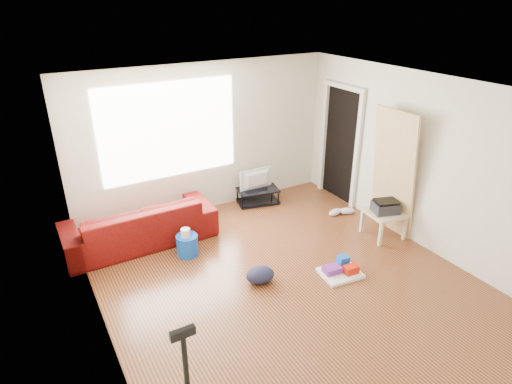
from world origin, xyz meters
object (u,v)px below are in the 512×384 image
tv_stand (258,196)px  bucket (188,254)px  sofa (142,242)px  side_table (384,216)px  cleaning_tray (341,270)px  backpack (260,281)px

tv_stand → bucket: tv_stand is taller
sofa → tv_stand: size_ratio=2.78×
side_table → cleaning_tray: 1.34m
backpack → bucket: bearing=122.9°
sofa → bucket: sofa is taller
tv_stand → side_table: size_ratio=1.43×
tv_stand → cleaning_tray: (-0.12, -2.42, -0.09)m
sofa → backpack: (1.06, -1.76, 0.00)m
cleaning_tray → tv_stand: bearing=87.3°
sofa → cleaning_tray: sofa is taller
tv_stand → bucket: size_ratio=2.56×
cleaning_tray → backpack: size_ratio=1.52×
tv_stand → side_table: side_table is taller
side_table → cleaning_tray: (-1.22, -0.46, -0.29)m
side_table → bucket: (-2.83, 1.02, -0.35)m
bucket → cleaning_tray: bearing=-42.5°
sofa → bucket: size_ratio=7.11×
side_table → bucket: size_ratio=1.79×
bucket → cleaning_tray: size_ratio=0.54×
bucket → sofa: bearing=125.3°
sofa → tv_stand: bearing=-173.0°
cleaning_tray → backpack: bearing=159.2°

